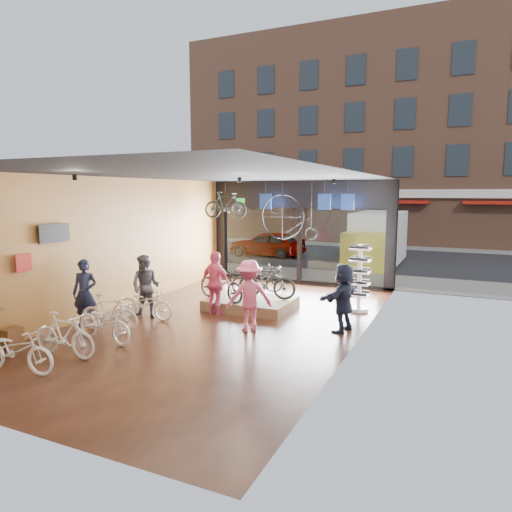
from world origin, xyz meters
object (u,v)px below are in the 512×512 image
Objects in this scene: customer_0 at (85,293)px; customer_3 at (249,296)px; floor_bike_1 at (64,335)px; sunglasses_rack at (359,278)px; display_platform at (251,303)px; box_truck at (375,240)px; penny_farthing at (291,218)px; floor_bike_3 at (109,313)px; customer_1 at (146,287)px; hung_bike at (225,205)px; customer_2 at (216,283)px; floor_bike_2 at (104,322)px; floor_bike_0 at (16,350)px; display_bike_right at (257,280)px; street_car at (267,244)px; display_bike_mid at (267,282)px; floor_bike_4 at (145,304)px; display_bike_left at (221,284)px; customer_5 at (343,298)px.

customer_0 is 0.98× the size of customer_3.
customer_3 is (2.69, 3.20, 0.41)m from floor_bike_1.
display_platform is at bearing -156.11° from sunglasses_rack.
penny_farthing is at bearing -104.10° from box_truck.
customer_0 is 4.15m from customer_3.
floor_bike_3 is 3.45m from customer_3.
hung_bike is at bearing 80.29° from customer_1.
floor_bike_1 is 4.38m from customer_2.
customer_2 reaches higher than floor_bike_1.
floor_bike_2 is at bearing -49.15° from customer_0.
floor_bike_0 is 1.09× the size of floor_bike_3.
floor_bike_3 is at bearing -4.56° from floor_bike_0.
display_platform is at bearing 155.13° from display_bike_right.
street_car reaches higher than display_bike_right.
floor_bike_2 is 1.01× the size of display_bike_mid.
customer_2 is at bearing -18.36° from floor_bike_1.
floor_bike_1 is 8.42m from penny_farthing.
floor_bike_4 is (-0.09, 3.95, -0.00)m from floor_bike_0.
customer_0 is (-0.82, 0.07, 0.40)m from floor_bike_3.
display_bike_left is at bearing -161.19° from hung_bike.
display_bike_mid reaches higher than floor_bike_1.
display_bike_right is 2.70m from penny_farthing.
customer_2 is (3.30, -11.34, 0.21)m from street_car.
customer_2 is (1.14, 3.11, 0.44)m from floor_bike_2.
customer_2 is 1.79m from customer_3.
floor_bike_0 is 0.87× the size of sunglasses_rack.
penny_farthing is at bearing 85.25° from display_platform.
display_bike_mid is at bearing -47.07° from floor_bike_3.
sunglasses_rack reaches higher than customer_5.
display_bike_left is (1.52, 2.90, 0.32)m from floor_bike_3.
floor_bike_1 is at bearing 7.71° from street_car.
floor_bike_1 is at bearing -109.19° from display_platform.
floor_bike_3 is at bearing -10.96° from customer_3.
customer_3 is at bearing 159.44° from customer_2.
floor_bike_0 is at bearing 19.42° from customer_3.
display_bike_left is (1.38, 1.68, 0.34)m from floor_bike_4.
customer_3 reaches higher than customer_1.
customer_3 is at bearing -51.80° from customer_5.
customer_0 is (-1.05, 2.80, 0.42)m from floor_bike_0.
floor_bike_3 is 0.96× the size of display_bike_right.
floor_bike_3 is at bearing 169.73° from floor_bike_4.
floor_bike_2 is at bearing -127.75° from sunglasses_rack.
customer_2 is at bearing -148.87° from display_bike_left.
floor_bike_0 reaches higher than display_platform.
hung_bike is (-1.59, 3.54, 2.04)m from customer_2.
penny_farthing reaches higher than customer_0.
customer_1 is at bearing -144.25° from sunglasses_rack.
street_car is 8.85m from penny_farthing.
box_truck is at bearing 60.37° from customer_1.
street_car reaches higher than floor_bike_3.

